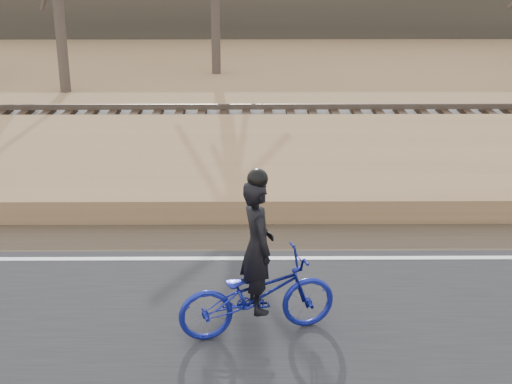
{
  "coord_description": "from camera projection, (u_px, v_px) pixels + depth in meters",
  "views": [
    {
      "loc": [
        5.53,
        -10.32,
        4.92
      ],
      "look_at": [
        5.61,
        0.5,
        1.1
      ],
      "focal_mm": 50.0,
      "sensor_mm": 36.0,
      "label": 1
    }
  ],
  "objects": [
    {
      "name": "cyclist",
      "position": [
        257.0,
        283.0,
        9.14
      ],
      "size": [
        2.19,
        1.22,
        2.25
      ],
      "rotation": [
        0.0,
        0.0,
        1.83
      ],
      "color": "navy",
      "rests_on": "road"
    },
    {
      "name": "railroad",
      "position": [
        41.0,
        118.0,
        18.7
      ],
      "size": [
        120.0,
        2.4,
        0.29
      ],
      "color": "black",
      "rests_on": "ballast"
    },
    {
      "name": "ballast",
      "position": [
        42.0,
        129.0,
        18.8
      ],
      "size": [
        120.0,
        3.0,
        0.45
      ],
      "primitive_type": "cube",
      "color": "slate",
      "rests_on": "ground"
    }
  ]
}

